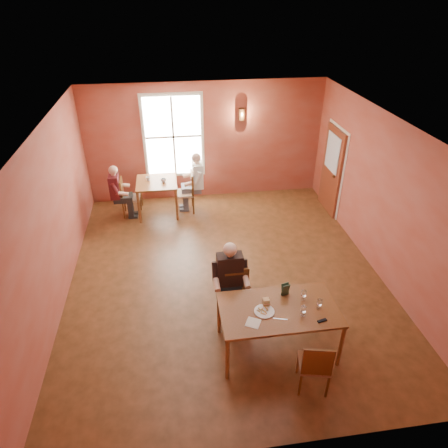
{
  "coord_description": "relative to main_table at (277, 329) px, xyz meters",
  "views": [
    {
      "loc": [
        -0.92,
        -6.2,
        4.98
      ],
      "look_at": [
        0.0,
        0.2,
        1.05
      ],
      "focal_mm": 32.0,
      "sensor_mm": 36.0,
      "label": 1
    }
  ],
  "objects": [
    {
      "name": "ground",
      "position": [
        -0.52,
        1.95,
        -0.41
      ],
      "size": [
        6.0,
        7.0,
        0.01
      ],
      "primitive_type": "cube",
      "color": "brown",
      "rests_on": "ground"
    },
    {
      "name": "wall_back",
      "position": [
        -0.52,
        5.45,
        1.09
      ],
      "size": [
        6.0,
        0.04,
        3.0
      ],
      "primitive_type": "cube",
      "color": "brown",
      "rests_on": "ground"
    },
    {
      "name": "wall_front",
      "position": [
        -0.52,
        -1.55,
        1.09
      ],
      "size": [
        6.0,
        0.04,
        3.0
      ],
      "primitive_type": "cube",
      "color": "brown",
      "rests_on": "ground"
    },
    {
      "name": "wall_left",
      "position": [
        -3.52,
        1.95,
        1.09
      ],
      "size": [
        0.04,
        7.0,
        3.0
      ],
      "primitive_type": "cube",
      "color": "brown",
      "rests_on": "ground"
    },
    {
      "name": "wall_right",
      "position": [
        2.48,
        1.95,
        1.09
      ],
      "size": [
        0.04,
        7.0,
        3.0
      ],
      "primitive_type": "cube",
      "color": "brown",
      "rests_on": "ground"
    },
    {
      "name": "ceiling",
      "position": [
        -0.52,
        1.95,
        2.59
      ],
      "size": [
        6.0,
        7.0,
        0.04
      ],
      "primitive_type": "cube",
      "color": "white",
      "rests_on": "wall_back"
    },
    {
      "name": "window",
      "position": [
        -1.32,
        5.4,
        1.29
      ],
      "size": [
        1.36,
        0.1,
        1.96
      ],
      "primitive_type": "cube",
      "color": "white",
      "rests_on": "wall_back"
    },
    {
      "name": "door",
      "position": [
        2.42,
        4.25,
        0.64
      ],
      "size": [
        0.12,
        1.04,
        2.1
      ],
      "primitive_type": "cube",
      "color": "maroon",
      "rests_on": "ground"
    },
    {
      "name": "wall_sconce",
      "position": [
        0.38,
        5.35,
        1.79
      ],
      "size": [
        0.16,
        0.16,
        0.28
      ],
      "primitive_type": "cylinder",
      "color": "brown",
      "rests_on": "wall_back"
    },
    {
      "name": "main_table",
      "position": [
        0.0,
        0.0,
        0.0
      ],
      "size": [
        1.77,
        1.0,
        0.83
      ],
      "primitive_type": null,
      "color": "brown",
      "rests_on": "ground"
    },
    {
      "name": "chair_diner_main",
      "position": [
        -0.5,
        0.65,
        0.07
      ],
      "size": [
        0.43,
        0.43,
        0.97
      ],
      "primitive_type": null,
      "rotation": [
        0.0,
        0.0,
        3.14
      ],
      "color": "#3B180B",
      "rests_on": "ground"
    },
    {
      "name": "diner_main",
      "position": [
        -0.5,
        0.62,
        0.28
      ],
      "size": [
        0.55,
        0.55,
        1.39
      ],
      "primitive_type": null,
      "rotation": [
        0.0,
        0.0,
        3.14
      ],
      "color": "black",
      "rests_on": "ground"
    },
    {
      "name": "chair_empty",
      "position": [
        0.33,
        -0.74,
        0.05
      ],
      "size": [
        0.49,
        0.49,
        0.93
      ],
      "primitive_type": null,
      "rotation": [
        0.0,
        0.0,
        -0.22
      ],
      "color": "#582A18",
      "rests_on": "ground"
    },
    {
      "name": "plate_food",
      "position": [
        -0.23,
        -0.04,
        0.43
      ],
      "size": [
        0.33,
        0.33,
        0.04
      ],
      "primitive_type": "cylinder",
      "rotation": [
        0.0,
        0.0,
        -0.09
      ],
      "color": "white",
      "rests_on": "main_table"
    },
    {
      "name": "sandwich",
      "position": [
        -0.18,
        0.09,
        0.47
      ],
      "size": [
        0.1,
        0.09,
        0.11
      ],
      "primitive_type": "cube",
      "rotation": [
        0.0,
        0.0,
        0.06
      ],
      "color": "#DBAF6D",
      "rests_on": "main_table"
    },
    {
      "name": "goblet_a",
      "position": [
        0.41,
        0.13,
        0.51
      ],
      "size": [
        0.1,
        0.1,
        0.2
      ],
      "primitive_type": null,
      "rotation": [
        0.0,
        0.0,
        -0.35
      ],
      "color": "white",
      "rests_on": "main_table"
    },
    {
      "name": "goblet_b",
      "position": [
        0.58,
        -0.09,
        0.51
      ],
      "size": [
        0.1,
        0.1,
        0.19
      ],
      "primitive_type": null,
      "rotation": [
        0.0,
        0.0,
        -0.33
      ],
      "color": "white",
      "rests_on": "main_table"
    },
    {
      "name": "goblet_c",
      "position": [
        0.3,
        -0.19,
        0.51
      ],
      "size": [
        0.09,
        0.09,
        0.19
      ],
      "primitive_type": null,
      "rotation": [
        0.0,
        0.0,
        0.19
      ],
      "color": "silver",
      "rests_on": "main_table"
    },
    {
      "name": "menu_stand",
      "position": [
        0.17,
        0.29,
        0.52
      ],
      "size": [
        0.14,
        0.09,
        0.21
      ],
      "primitive_type": "cube",
      "rotation": [
        0.0,
        0.0,
        0.27
      ],
      "color": "#28422F",
      "rests_on": "main_table"
    },
    {
      "name": "knife",
      "position": [
        -0.04,
        -0.21,
        0.42
      ],
      "size": [
        0.21,
        0.07,
        0.0
      ],
      "primitive_type": "cube",
      "rotation": [
        0.0,
        0.0,
        -0.28
      ],
      "color": "silver",
      "rests_on": "main_table"
    },
    {
      "name": "napkin",
      "position": [
        -0.44,
        -0.23,
        0.42
      ],
      "size": [
        0.27,
        0.27,
        0.01
      ],
      "primitive_type": "cube",
      "rotation": [
        0.0,
        0.0,
        -0.48
      ],
      "color": "white",
      "rests_on": "main_table"
    },
    {
      "name": "sunglasses",
      "position": [
        0.54,
        -0.34,
        0.42
      ],
      "size": [
        0.15,
        0.08,
        0.02
      ],
      "primitive_type": "cube",
      "rotation": [
        0.0,
        0.0,
        0.25
      ],
      "color": "black",
      "rests_on": "main_table"
    },
    {
      "name": "second_table",
      "position": [
        -1.81,
        4.66,
        0.01
      ],
      "size": [
        0.97,
        0.97,
        0.85
      ],
      "primitive_type": null,
      "color": "brown",
      "rests_on": "ground"
    },
    {
      "name": "chair_diner_white",
      "position": [
        -1.16,
        4.66,
        0.1
      ],
      "size": [
        0.46,
        0.46,
        1.03
      ],
      "primitive_type": null,
      "rotation": [
        0.0,
        0.0,
        1.57
      ],
      "color": "brown",
      "rests_on": "ground"
    },
    {
      "name": "diner_white",
      "position": [
        -1.13,
        4.66,
        0.3
      ],
      "size": [
        0.57,
        0.57,
        1.43
      ],
      "primitive_type": null,
      "rotation": [
        0.0,
        0.0,
        1.57
      ],
      "color": "silver",
      "rests_on": "ground"
    },
    {
      "name": "chair_diner_maroon",
      "position": [
        -2.46,
        4.66,
        0.07
      ],
      "size": [
        0.43,
        0.43,
        0.97
      ],
      "primitive_type": null,
      "rotation": [
        0.0,
        0.0,
        -1.57
      ],
      "color": "#3C2110",
      "rests_on": "ground"
    },
    {
      "name": "diner_maroon",
      "position": [
        -2.49,
        4.66,
        0.24
      ],
      "size": [
        0.52,
        0.52,
        1.31
      ],
      "primitive_type": null,
      "rotation": [
        0.0,
        0.0,
        -1.57
      ],
      "color": "#540F14",
      "rests_on": "ground"
    },
    {
      "name": "cup_a",
      "position": [
        -1.64,
        4.59,
        0.49
      ],
      "size": [
        0.16,
        0.16,
        0.1
      ],
      "primitive_type": "imported",
      "rotation": [
        0.0,
        0.0,
        -0.33
      ],
      "color": "white",
      "rests_on": "second_table"
    },
    {
      "name": "cup_b",
      "position": [
        -2.0,
        4.75,
        0.49
      ],
      "size": [
        0.11,
        0.11,
        0.1
      ],
      "primitive_type": "imported",
      "rotation": [
        0.0,
        0.0,
        0.06
      ],
      "color": "silver",
      "rests_on": "second_table"
    }
  ]
}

